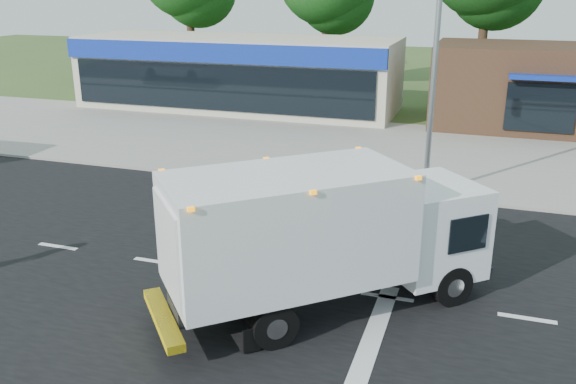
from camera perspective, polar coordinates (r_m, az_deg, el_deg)
name	(u,v)px	position (r m, az deg, el deg)	size (l,w,h in m)	color
ground	(264,279)	(14.97, -2.23, -8.11)	(120.00, 120.00, 0.00)	#385123
road_asphalt	(264,278)	(14.96, -2.23, -8.09)	(60.00, 14.00, 0.02)	black
sidewalk	(343,179)	(22.25, 5.16, 1.19)	(60.00, 2.40, 0.12)	gray
parking_apron	(373,143)	(27.73, 7.96, 4.54)	(60.00, 9.00, 0.02)	gray
lane_markings	(301,314)	(13.45, 1.22, -11.34)	(55.20, 7.00, 0.01)	silver
ems_box_truck	(323,230)	(12.88, 3.26, -3.61)	(6.99, 6.50, 3.24)	black
retail_strip_mall	(238,72)	(35.51, -4.70, 11.08)	(18.00, 6.20, 4.00)	beige
brown_storefront	(538,87)	(32.88, 22.36, 9.11)	(10.00, 6.70, 4.00)	#382316
traffic_signal_pole	(415,46)	(20.30, 11.82, 13.22)	(3.51, 0.25, 8.00)	gray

